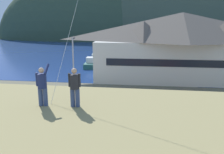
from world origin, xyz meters
TOP-DOWN VIEW (x-y plane):
  - ground_plane at (0.00, 0.00)m, footprint 600.00×600.00m
  - parking_lot_pad at (0.00, 5.00)m, footprint 40.00×20.00m
  - bay_water at (0.00, 60.00)m, footprint 360.00×84.00m
  - far_hill_west_ridge at (-24.12, 113.34)m, footprint 107.71×44.81m
  - far_hill_east_peak at (25.81, 110.45)m, footprint 104.24×44.50m
  - harbor_lodge at (11.31, 22.95)m, footprint 29.69×11.52m
  - wharf_dock at (-2.74, 35.02)m, footprint 3.20×11.79m
  - moored_boat_wharfside at (-6.17, 37.17)m, footprint 2.78×7.03m
  - moored_boat_outer_mooring at (0.67, 36.32)m, footprint 2.21×6.74m
  - moored_boat_inner_slip at (-6.20, 31.95)m, footprint 2.90×7.21m
  - parked_car_corner_spot at (-8.33, 6.71)m, footprint 4.21×2.08m
  - parked_car_mid_row_near at (0.06, 7.15)m, footprint 4.32×2.29m
  - parked_car_front_row_silver at (3.77, -0.27)m, footprint 4.29×2.24m
  - parked_car_front_row_red at (-2.66, -0.04)m, footprint 4.31×2.27m
  - parked_car_lone_by_shed at (10.19, 5.58)m, footprint 4.33×2.32m
  - parked_car_front_row_end at (9.88, -0.24)m, footprint 4.21×2.08m
  - parking_light_pole at (-3.46, 10.55)m, footprint 0.24×0.78m
  - person_kite_flyer at (0.90, -8.36)m, footprint 0.52×0.67m
  - person_companion at (2.36, -8.30)m, footprint 0.55×0.40m

SIDE VIEW (x-z plane):
  - ground_plane at x=0.00m, z-range 0.00..0.00m
  - far_hill_west_ridge at x=-24.12m, z-range -35.44..35.44m
  - far_hill_east_peak at x=25.81m, z-range -42.22..42.22m
  - bay_water at x=0.00m, z-range 0.00..0.03m
  - parking_lot_pad at x=0.00m, z-range 0.00..0.10m
  - wharf_dock at x=-2.74m, z-range 0.00..0.70m
  - moored_boat_inner_slip at x=-6.20m, z-range -0.36..1.80m
  - moored_boat_outer_mooring at x=0.67m, z-range -0.36..1.80m
  - moored_boat_wharfside at x=-6.17m, z-range -0.36..1.80m
  - parked_car_corner_spot at x=-8.33m, z-range 0.15..1.97m
  - parked_car_mid_row_near at x=0.06m, z-range 0.15..1.97m
  - parked_car_front_row_silver at x=3.77m, z-range 0.15..1.97m
  - parked_car_front_row_red at x=-2.66m, z-range 0.15..1.97m
  - parked_car_lone_by_shed at x=10.19m, z-range 0.15..1.97m
  - parked_car_front_row_end at x=9.88m, z-range 0.15..1.97m
  - parking_light_pole at x=-3.46m, z-range 0.65..8.31m
  - harbor_lodge at x=11.31m, z-range 0.34..11.43m
  - person_companion at x=2.36m, z-range 6.07..7.81m
  - person_kite_flyer at x=0.90m, z-range 6.03..7.89m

